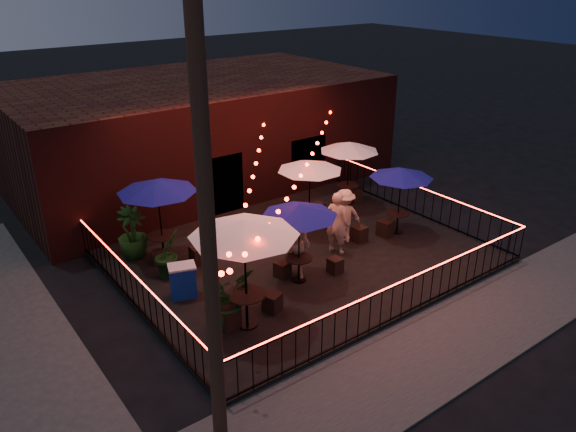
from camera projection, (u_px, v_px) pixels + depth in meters
The scene contains 34 objects.
ground at pixel (345, 288), 15.17m from camera, with size 110.00×110.00×0.00m, color black.
patio at pixel (300, 257), 16.60m from camera, with size 10.00×8.00×0.15m, color black.
sidewalk at pixel (441, 347), 12.78m from camera, with size 18.00×2.50×0.05m, color #3C3937.
brick_building at pixel (197, 131), 22.22m from camera, with size 14.00×8.00×4.00m.
utility_pole at pixel (209, 246), 8.69m from camera, with size 0.26×0.26×8.00m, color #3B2318.
fence_front at pixel (402, 299), 13.44m from camera, with size 10.00×0.04×1.04m.
fence_left at pixel (138, 294), 13.64m from camera, with size 0.04×8.00×1.04m.
fence_right at pixel (416, 200), 19.09m from camera, with size 0.04×8.00×1.04m.
festoon_lights at pixel (277, 191), 14.84m from camera, with size 10.02×8.72×1.32m.
cafe_table_0 at pixel (244, 229), 12.34m from camera, with size 2.97×2.97×2.76m.
cafe_table_1 at pixel (157, 187), 15.45m from camera, with size 2.70×2.70×2.46m.
cafe_table_2 at pixel (299, 211), 14.43m from camera, with size 2.51×2.51×2.23m.
cafe_table_3 at pixel (310, 166), 17.53m from camera, with size 2.71×2.71×2.29m.
cafe_table_4 at pixel (402, 174), 17.21m from camera, with size 2.05×2.05×2.17m.
cafe_table_5 at pixel (349, 147), 19.36m from camera, with size 2.55×2.55×2.28m.
bistro_chair_0 at pixel (230, 318), 13.17m from camera, with size 0.42×0.42×0.50m, color black.
bistro_chair_1 at pixel (272, 302), 13.83m from camera, with size 0.39×0.39×0.46m, color black.
bistro_chair_2 at pixel (159, 257), 16.02m from camera, with size 0.34×0.34×0.41m, color black.
bistro_chair_3 at pixel (199, 255), 16.04m from camera, with size 0.43×0.43×0.51m, color black.
bistro_chair_4 at pixel (282, 269), 15.35m from camera, with size 0.37×0.37×0.44m, color black.
bistro_chair_5 at pixel (335, 265), 15.58m from camera, with size 0.36×0.36×0.42m, color black.
bistro_chair_6 at pixel (238, 233), 17.40m from camera, with size 0.42×0.42×0.50m, color black.
bistro_chair_7 at pixel (293, 213), 18.80m from camera, with size 0.41×0.41×0.49m, color black.
bistro_chair_8 at pixel (359, 234), 17.35m from camera, with size 0.40×0.40×0.48m, color black.
bistro_chair_9 at pixel (385, 228), 17.70m from camera, with size 0.42×0.42×0.50m, color black.
bistro_chair_10 at pixel (318, 209), 19.12m from camera, with size 0.38×0.38×0.45m, color black.
bistro_chair_11 at pixel (356, 196), 20.28m from camera, with size 0.36×0.36×0.43m, color black.
patron_a at pixel (337, 223), 16.38m from camera, with size 0.70×0.46×1.91m, color #CFA18E.
patron_b at pixel (295, 245), 15.03m from camera, with size 0.95×0.74×1.96m, color tan.
patron_c at pixel (344, 216), 17.05m from camera, with size 1.11×0.64×1.72m, color tan.
potted_shrub_a at pixel (226, 298), 13.18m from camera, with size 1.21×1.05×1.35m, color #143411.
potted_shrub_b at pixel (168, 253), 15.20m from camera, with size 0.76×0.61×1.38m, color #133610.
potted_shrub_c at pixel (132, 233), 16.19m from camera, with size 0.86×0.86×1.53m, color #0F3A0F.
cooler at pixel (183, 281), 14.33m from camera, with size 0.81×0.69×0.90m.
Camera 1 is at (-9.04, -9.55, 7.97)m, focal length 35.00 mm.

